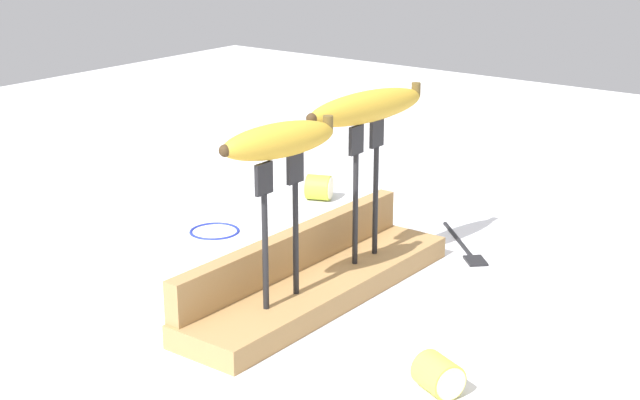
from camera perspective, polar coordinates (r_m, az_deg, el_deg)
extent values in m
plane|color=silver|center=(1.19, 0.00, -5.87)|extent=(3.00, 3.00, 0.00)
cube|color=#A87F4C|center=(1.19, 0.00, -5.25)|extent=(0.44, 0.11, 0.03)
cube|color=#A87F4C|center=(1.20, -1.60, -3.01)|extent=(0.43, 0.02, 0.05)
cylinder|color=black|center=(1.07, -3.30, -3.16)|extent=(0.01, 0.01, 0.14)
cube|color=black|center=(1.04, -3.39, 1.29)|extent=(0.03, 0.01, 0.04)
cylinder|color=black|center=(1.11, -1.47, -2.35)|extent=(0.01, 0.01, 0.14)
cube|color=black|center=(1.08, -1.50, 1.95)|extent=(0.03, 0.01, 0.04)
cylinder|color=black|center=(1.20, 2.14, -0.58)|extent=(0.01, 0.01, 0.15)
cube|color=black|center=(1.18, 2.19, 3.61)|extent=(0.03, 0.01, 0.04)
cylinder|color=black|center=(1.24, 3.35, -0.06)|extent=(0.01, 0.01, 0.15)
cube|color=black|center=(1.21, 3.42, 4.03)|extent=(0.03, 0.01, 0.04)
ellipsoid|color=gold|center=(1.05, -2.45, 3.60)|extent=(0.16, 0.08, 0.04)
cylinder|color=brown|center=(1.09, 0.48, 4.62)|extent=(0.01, 0.01, 0.02)
sphere|color=#3F2D19|center=(1.01, -5.71, 2.96)|extent=(0.01, 0.01, 0.01)
ellipsoid|color=gold|center=(1.19, 2.84, 5.61)|extent=(0.20, 0.07, 0.04)
cylinder|color=brown|center=(1.25, 5.78, 6.62)|extent=(0.01, 0.01, 0.02)
sphere|color=#3F2D19|center=(1.12, -0.50, 4.89)|extent=(0.01, 0.01, 0.01)
cylinder|color=black|center=(1.40, 8.27, -2.24)|extent=(0.11, 0.11, 0.01)
cube|color=black|center=(1.32, 9.31, -3.54)|extent=(0.04, 0.04, 0.01)
cylinder|color=#B2C138|center=(1.57, -0.07, 0.77)|extent=(0.05, 0.05, 0.04)
cylinder|color=beige|center=(1.56, 0.62, 0.71)|extent=(0.04, 0.02, 0.04)
cylinder|color=#DBD147|center=(0.98, 7.11, -10.38)|extent=(0.05, 0.05, 0.04)
cylinder|color=beige|center=(0.96, 7.86, -10.89)|extent=(0.03, 0.02, 0.03)
torus|color=#1E2DA5|center=(1.43, -6.34, -1.81)|extent=(0.08, 0.08, 0.00)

